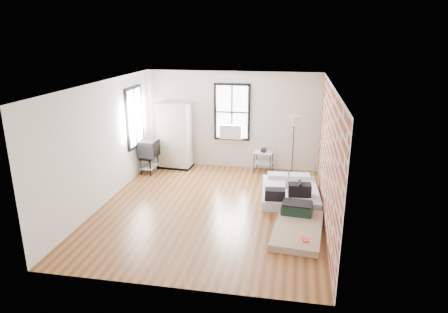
% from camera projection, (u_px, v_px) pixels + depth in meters
% --- Properties ---
extents(ground, '(6.00, 6.00, 0.00)m').
position_uv_depth(ground, '(211.00, 208.00, 9.08)').
color(ground, '#563516').
rests_on(ground, ground).
extents(room_shell, '(5.02, 6.02, 2.80)m').
position_uv_depth(room_shell, '(224.00, 131.00, 8.86)').
color(room_shell, silver).
rests_on(room_shell, ground).
extents(mattress_main, '(1.44, 1.88, 0.57)m').
position_uv_depth(mattress_main, '(290.00, 192.00, 9.61)').
color(mattress_main, white).
rests_on(mattress_main, ground).
extents(mattress_bare, '(1.08, 1.82, 0.37)m').
position_uv_depth(mattress_bare, '(298.00, 224.00, 8.07)').
color(mattress_bare, tan).
rests_on(mattress_bare, ground).
extents(wardrobe, '(1.00, 0.63, 1.91)m').
position_uv_depth(wardrobe, '(175.00, 136.00, 11.56)').
color(wardrobe, black).
rests_on(wardrobe, ground).
extents(side_table, '(0.57, 0.48, 0.69)m').
position_uv_depth(side_table, '(263.00, 156.00, 11.33)').
color(side_table, black).
rests_on(side_table, ground).
extents(floor_lamp, '(0.36, 0.36, 1.68)m').
position_uv_depth(floor_lamp, '(294.00, 124.00, 10.84)').
color(floor_lamp, '#321E10').
rests_on(floor_lamp, ground).
extents(tv_stand, '(0.50, 0.68, 0.94)m').
position_uv_depth(tv_stand, '(149.00, 150.00, 11.20)').
color(tv_stand, black).
rests_on(tv_stand, ground).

